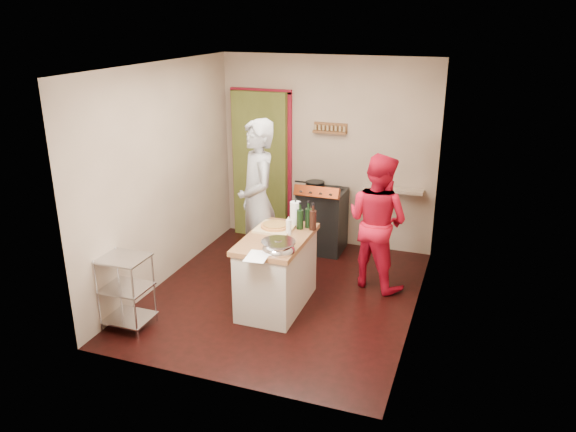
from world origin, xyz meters
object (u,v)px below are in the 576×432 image
Objects in this scene: person_stripe at (258,202)px; wire_shelving at (126,288)px; stove at (322,219)px; island at (277,269)px; person_red at (377,221)px.

wire_shelving is at bearing -65.54° from person_stripe.
person_stripe is at bearing -114.08° from stove.
person_red is (0.92, 0.89, 0.36)m from island.
person_red is (1.39, 0.30, -0.18)m from person_stripe.
person_stripe is (-0.49, -1.09, 0.54)m from stove.
person_stripe is 1.43m from person_red.
person_stripe reaches higher than stove.
island is at bearing 35.61° from wire_shelving.
island is 1.33m from person_red.
island is (-0.02, -1.69, -0.00)m from stove.
island is (1.31, 0.94, 0.01)m from wire_shelving.
wire_shelving is at bearing -144.39° from island.
stove is at bearing 119.13° from person_stripe.
person_stripe is at bearing 61.25° from wire_shelving.
island reaches higher than stove.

